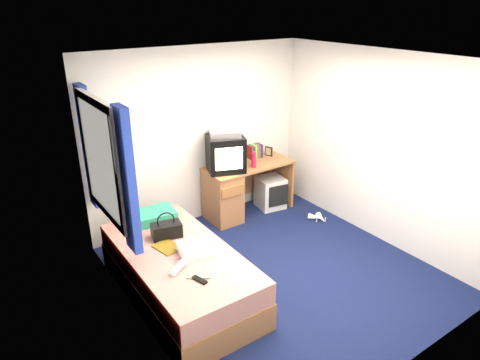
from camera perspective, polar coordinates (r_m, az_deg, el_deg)
ground at (r=5.10m, az=4.84°, el=-12.07°), size 3.40×3.40×0.00m
room_shell at (r=4.43m, az=5.46°, el=3.49°), size 3.40×3.40×3.40m
bed at (r=4.64m, az=-8.03°, el=-12.20°), size 1.01×2.00×0.54m
pillow at (r=5.08m, az=-11.71°, el=-4.75°), size 0.56×0.39×0.12m
desk at (r=6.08m, az=-1.04°, el=-1.43°), size 1.30×0.55×0.75m
storage_cube at (r=6.45m, az=4.06°, el=-1.65°), size 0.43×0.43×0.47m
crt_tv at (r=5.81m, az=-1.97°, el=3.59°), size 0.61×0.59×0.49m
vcr at (r=5.72m, az=-2.01°, el=6.27°), size 0.49×0.44×0.08m
book_row at (r=6.31m, az=1.98°, el=3.85°), size 0.20×0.13×0.20m
picture_frame at (r=6.42m, az=3.85°, el=3.85°), size 0.06×0.12×0.14m
pink_water_bottle at (r=5.94m, az=1.84°, el=2.66°), size 0.08×0.08×0.21m
aerosol_can at (r=6.04m, az=-0.52°, el=2.86°), size 0.06×0.06×0.18m
handbag at (r=4.71m, az=-9.77°, el=-6.53°), size 0.35×0.24×0.30m
towel at (r=4.40m, az=-6.02°, el=-9.10°), size 0.37×0.32×0.11m
magazine at (r=4.56m, az=-9.66°, el=-8.79°), size 0.27×0.32×0.01m
water_bottle at (r=4.18m, az=-8.28°, el=-11.48°), size 0.21×0.17×0.07m
colour_swatch_fan at (r=4.08m, az=-5.54°, el=-12.71°), size 0.21×0.18×0.01m
remote_control at (r=4.04m, az=-5.40°, el=-13.12°), size 0.09×0.17×0.02m
window_assembly at (r=4.50m, az=-17.66°, el=2.34°), size 0.11×1.42×1.40m
white_heels at (r=6.23m, az=10.45°, el=-4.98°), size 0.22×0.30×0.09m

